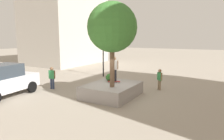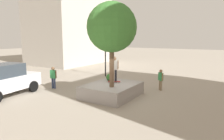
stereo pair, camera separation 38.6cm
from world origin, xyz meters
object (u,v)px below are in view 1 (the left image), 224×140
object	(u,v)px
police_car	(2,80)
pedestrian_crossing	(52,76)
skateboard	(114,81)
passerby_with_bag	(160,78)
plaza_tree	(112,28)
planter_ledge	(112,90)
skateboarder	(114,67)
traffic_light_corner	(103,42)

from	to	relation	value
police_car	pedestrian_crossing	world-z (taller)	police_car
skateboard	passerby_with_bag	size ratio (longest dim) A/B	0.54
plaza_tree	planter_ledge	bearing A→B (deg)	30.54
skateboarder	police_car	xyz separation A→B (m)	(-4.00, 5.88, -0.78)
planter_ledge	passerby_with_bag	bearing A→B (deg)	-34.00
planter_ledge	plaza_tree	world-z (taller)	plaza_tree
skateboard	skateboarder	world-z (taller)	skateboarder
police_car	traffic_light_corner	size ratio (longest dim) A/B	0.95
skateboard	traffic_light_corner	size ratio (longest dim) A/B	0.17
skateboarder	passerby_with_bag	bearing A→B (deg)	-40.18
skateboard	plaza_tree	bearing A→B (deg)	-155.91
skateboarder	traffic_light_corner	world-z (taller)	traffic_light_corner
skateboard	traffic_light_corner	xyz separation A→B (m)	(5.04, 4.04, 2.46)
skateboard	police_car	bearing A→B (deg)	124.19
planter_ledge	skateboarder	size ratio (longest dim) A/B	2.19
planter_ledge	pedestrian_crossing	distance (m)	4.84
planter_ledge	passerby_with_bag	xyz separation A→B (m)	(3.16, -2.13, 0.46)
traffic_light_corner	skateboard	bearing A→B (deg)	-141.27
plaza_tree	skateboard	world-z (taller)	plaza_tree
skateboard	skateboarder	distance (m)	0.96
police_car	plaza_tree	bearing A→B (deg)	-66.06
passerby_with_bag	pedestrian_crossing	bearing A→B (deg)	117.94
pedestrian_crossing	skateboard	bearing A→B (deg)	-77.93
plaza_tree	passerby_with_bag	distance (m)	5.43
plaza_tree	skateboard	size ratio (longest dim) A/B	6.06
police_car	traffic_light_corner	xyz separation A→B (m)	(9.03, -1.84, 2.29)
skateboard	pedestrian_crossing	xyz separation A→B (m)	(-1.00, 4.66, 0.06)
skateboard	pedestrian_crossing	bearing A→B (deg)	102.07
plaza_tree	skateboard	distance (m)	3.66
skateboard	passerby_with_bag	world-z (taller)	passerby_with_bag
traffic_light_corner	pedestrian_crossing	world-z (taller)	traffic_light_corner
plaza_tree	passerby_with_bag	size ratio (longest dim) A/B	3.28
pedestrian_crossing	traffic_light_corner	bearing A→B (deg)	-5.85
planter_ledge	passerby_with_bag	distance (m)	3.84
planter_ledge	traffic_light_corner	bearing A→B (deg)	37.00
skateboarder	traffic_light_corner	xyz separation A→B (m)	(5.04, 4.04, 1.50)
plaza_tree	pedestrian_crossing	xyz separation A→B (m)	(0.16, 5.17, -3.37)
planter_ledge	police_car	xyz separation A→B (m)	(-3.51, 6.01, 0.64)
police_car	traffic_light_corner	bearing A→B (deg)	-11.54
planter_ledge	police_car	size ratio (longest dim) A/B	0.77
skateboard	passerby_with_bag	bearing A→B (deg)	-40.18
passerby_with_bag	pedestrian_crossing	world-z (taller)	pedestrian_crossing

